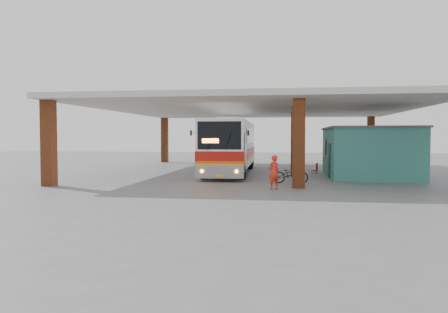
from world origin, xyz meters
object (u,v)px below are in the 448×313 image
coach_bus (231,146)px  motorcycle (291,174)px  pedestrian (274,172)px  red_chair (316,169)px

coach_bus → motorcycle: (4.06, -6.19, -1.37)m
motorcycle → pedestrian: (-0.82, -2.87, 0.33)m
coach_bus → red_chair: coach_bus is taller
coach_bus → motorcycle: bearing=-58.5°
red_chair → coach_bus: bearing=-158.0°
motorcycle → pedestrian: 3.00m
coach_bus → motorcycle: 7.52m
coach_bus → pedestrian: size_ratio=7.90×
pedestrian → motorcycle: bearing=-144.2°
motorcycle → coach_bus: bearing=31.7°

